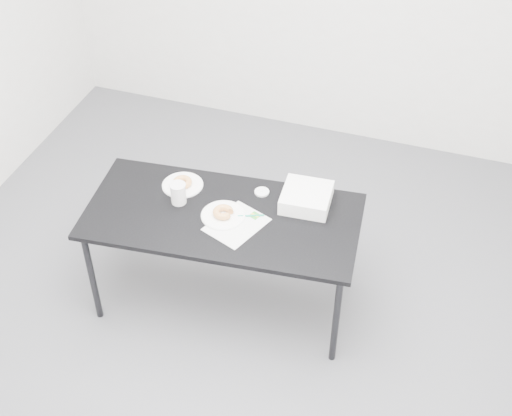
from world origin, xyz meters
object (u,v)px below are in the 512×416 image
(plate_far, at_px, (183,185))
(donut_far, at_px, (182,182))
(pen, at_px, (251,216))
(bakery_box, at_px, (306,198))
(scorecard, at_px, (237,224))
(table, at_px, (223,221))
(donut_near, at_px, (223,212))
(coffee_cup, at_px, (178,193))
(plate_near, at_px, (223,215))

(plate_far, relative_size, donut_far, 2.13)
(pen, height_order, bakery_box, bakery_box)
(scorecard, xyz_separation_m, donut_far, (-0.41, 0.22, 0.02))
(table, distance_m, pen, 0.17)
(donut_far, relative_size, bakery_box, 0.42)
(donut_near, distance_m, donut_far, 0.36)
(table, distance_m, scorecard, 0.13)
(table, xyz_separation_m, coffee_cup, (-0.27, 0.02, 0.12))
(scorecard, bearing_deg, plate_far, 173.36)
(scorecard, distance_m, plate_far, 0.46)
(plate_near, bearing_deg, donut_far, 151.07)
(plate_far, bearing_deg, scorecard, -27.99)
(table, bearing_deg, plate_near, -52.39)
(donut_far, relative_size, coffee_cup, 0.87)
(pen, bearing_deg, plate_near, 174.90)
(plate_near, xyz_separation_m, donut_near, (0.00, -0.00, 0.02))
(scorecard, distance_m, donut_near, 0.11)
(pen, relative_size, coffee_cup, 1.13)
(donut_far, height_order, bakery_box, bakery_box)
(pen, relative_size, plate_near, 0.59)
(coffee_cup, height_order, bakery_box, coffee_cup)
(donut_far, xyz_separation_m, bakery_box, (0.72, 0.07, 0.02))
(donut_near, bearing_deg, pen, 16.54)
(table, xyz_separation_m, pen, (0.15, 0.03, 0.06))
(scorecard, relative_size, pen, 2.15)
(scorecard, height_order, plate_far, plate_far)
(bakery_box, bearing_deg, donut_near, -152.61)
(table, xyz_separation_m, donut_near, (0.01, -0.01, 0.08))
(pen, distance_m, donut_near, 0.15)
(donut_far, distance_m, bakery_box, 0.72)
(pen, distance_m, donut_far, 0.48)
(plate_near, bearing_deg, donut_near, -45.00)
(table, relative_size, donut_far, 14.14)
(pen, relative_size, bakery_box, 0.54)
(donut_near, relative_size, bakery_box, 0.43)
(scorecard, distance_m, donut_far, 0.46)
(scorecard, bearing_deg, coffee_cup, -170.17)
(table, bearing_deg, donut_far, 146.32)
(pen, bearing_deg, table, 170.23)
(pen, distance_m, plate_near, 0.15)
(plate_near, relative_size, bakery_box, 0.92)
(table, xyz_separation_m, donut_far, (-0.30, 0.16, 0.08))
(table, distance_m, donut_far, 0.35)
(donut_far, xyz_separation_m, coffee_cup, (0.04, -0.14, 0.04))
(bakery_box, bearing_deg, donut_far, -178.25)
(scorecard, xyz_separation_m, bakery_box, (0.31, 0.29, 0.04))
(table, relative_size, pen, 10.92)
(donut_near, bearing_deg, table, 133.09)
(scorecard, relative_size, bakery_box, 1.16)
(scorecard, xyz_separation_m, pen, (0.05, 0.09, 0.01))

